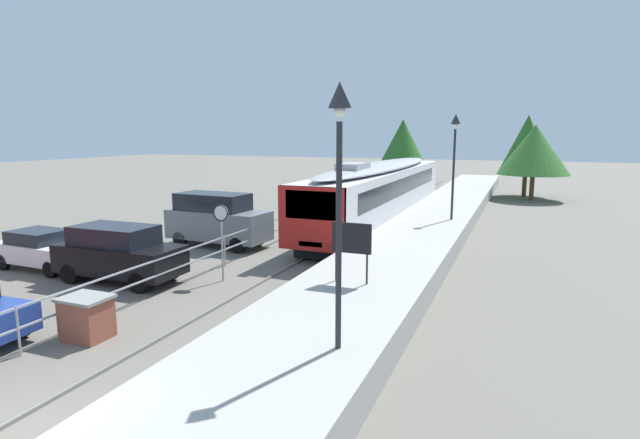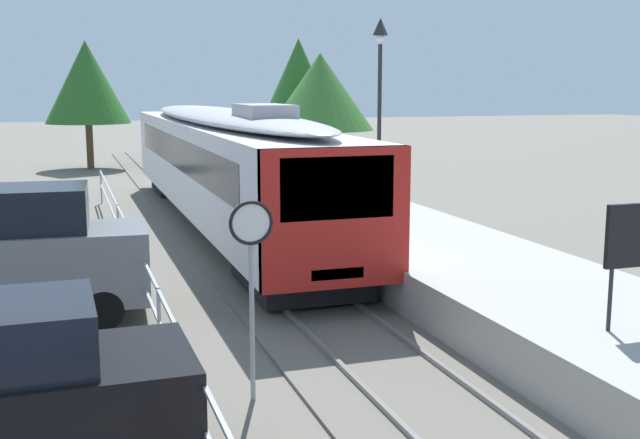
{
  "view_description": "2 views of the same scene",
  "coord_description": "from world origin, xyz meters",
  "px_view_note": "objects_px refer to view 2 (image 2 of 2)",
  "views": [
    {
      "loc": [
        7.65,
        -4.88,
        5.27
      ],
      "look_at": [
        0.0,
        14.04,
        1.8
      ],
      "focal_mm": 28.37,
      "sensor_mm": 36.0,
      "label": 1
    },
    {
      "loc": [
        -4.58,
        0.14,
        4.3
      ],
      "look_at": [
        0.0,
        14.04,
        1.8
      ],
      "focal_mm": 43.85,
      "sensor_mm": 36.0,
      "label": 2
    }
  ],
  "objects_px": {
    "commuter_train": "(223,158)",
    "parked_van_grey": "(5,254)",
    "speed_limit_sign": "(251,250)",
    "platform_lamp_mid_platform": "(380,75)"
  },
  "relations": [
    {
      "from": "commuter_train",
      "to": "parked_van_grey",
      "type": "relative_size",
      "value": 4.19
    },
    {
      "from": "commuter_train",
      "to": "parked_van_grey",
      "type": "distance_m",
      "value": 10.09
    },
    {
      "from": "platform_lamp_mid_platform",
      "to": "parked_van_grey",
      "type": "relative_size",
      "value": 1.07
    },
    {
      "from": "speed_limit_sign",
      "to": "platform_lamp_mid_platform",
      "type": "bearing_deg",
      "value": 59.99
    },
    {
      "from": "speed_limit_sign",
      "to": "parked_van_grey",
      "type": "distance_m",
      "value": 6.05
    },
    {
      "from": "platform_lamp_mid_platform",
      "to": "speed_limit_sign",
      "type": "xyz_separation_m",
      "value": [
        -6.55,
        -11.33,
        -2.5
      ]
    },
    {
      "from": "platform_lamp_mid_platform",
      "to": "parked_van_grey",
      "type": "distance_m",
      "value": 12.32
    },
    {
      "from": "commuter_train",
      "to": "speed_limit_sign",
      "type": "distance_m",
      "value": 13.4
    },
    {
      "from": "speed_limit_sign",
      "to": "parked_van_grey",
      "type": "height_order",
      "value": "speed_limit_sign"
    },
    {
      "from": "commuter_train",
      "to": "speed_limit_sign",
      "type": "height_order",
      "value": "commuter_train"
    }
  ]
}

